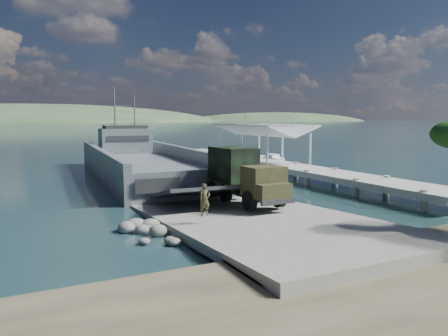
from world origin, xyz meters
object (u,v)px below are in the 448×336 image
at_px(pier, 269,158).
at_px(landing_craft, 143,168).
at_px(military_truck, 243,175).
at_px(sailboat_near, 269,159).
at_px(soldier, 205,207).
at_px(sailboat_far, 245,155).

distance_m(pier, landing_craft, 13.30).
distance_m(pier, military_truck, 18.87).
relative_size(military_truck, sailboat_near, 1.20).
bearing_deg(soldier, pier, 46.67).
bearing_deg(pier, landing_craft, 165.80).
bearing_deg(pier, military_truck, -127.82).
distance_m(landing_craft, soldier, 22.72).
xyz_separation_m(landing_craft, military_truck, (1.31, -18.15, 1.38)).
distance_m(military_truck, sailboat_near, 31.58).
xyz_separation_m(sailboat_near, sailboat_far, (0.32, 6.92, 0.04)).
relative_size(pier, landing_craft, 1.24).
distance_m(sailboat_near, sailboat_far, 6.93).
xyz_separation_m(military_truck, sailboat_near, (18.42, 25.58, -1.89)).
height_order(pier, sailboat_near, sailboat_near).
xyz_separation_m(military_truck, sailboat_far, (18.74, 32.50, -1.86)).
xyz_separation_m(pier, soldier, (-16.23, -19.20, -0.25)).
bearing_deg(landing_craft, sailboat_near, 24.96).
distance_m(military_truck, soldier, 6.41).
relative_size(landing_craft, soldier, 20.90).
distance_m(pier, sailboat_near, 12.76).
bearing_deg(military_truck, pier, 51.81).
xyz_separation_m(landing_craft, sailboat_far, (20.05, 14.35, -0.48)).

